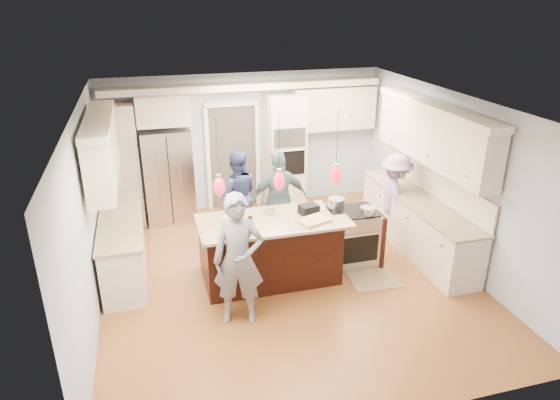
{
  "coord_description": "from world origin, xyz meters",
  "views": [
    {
      "loc": [
        -1.89,
        -6.47,
        4.1
      ],
      "look_at": [
        0.0,
        0.35,
        1.15
      ],
      "focal_mm": 32.0,
      "sensor_mm": 36.0,
      "label": 1
    }
  ],
  "objects_px": {
    "island_range": "(353,237)",
    "person_bar_end": "(239,260)",
    "kitchen_island": "(269,249)",
    "person_far_left": "(237,195)",
    "refrigerator": "(169,176)"
  },
  "relations": [
    {
      "from": "island_range",
      "to": "person_bar_end",
      "type": "distance_m",
      "value": 2.35
    },
    {
      "from": "kitchen_island",
      "to": "person_far_left",
      "type": "relative_size",
      "value": 1.31
    },
    {
      "from": "island_range",
      "to": "person_bar_end",
      "type": "height_order",
      "value": "person_bar_end"
    },
    {
      "from": "kitchen_island",
      "to": "person_far_left",
      "type": "distance_m",
      "value": 1.57
    },
    {
      "from": "refrigerator",
      "to": "person_bar_end",
      "type": "xyz_separation_m",
      "value": [
        0.65,
        -3.53,
        0.01
      ]
    },
    {
      "from": "island_range",
      "to": "person_bar_end",
      "type": "xyz_separation_m",
      "value": [
        -2.06,
        -1.03,
        0.45
      ]
    },
    {
      "from": "person_bar_end",
      "to": "kitchen_island",
      "type": "bearing_deg",
      "value": 69.72
    },
    {
      "from": "person_bar_end",
      "to": "person_far_left",
      "type": "relative_size",
      "value": 1.13
    },
    {
      "from": "person_bar_end",
      "to": "person_far_left",
      "type": "bearing_deg",
      "value": 93.52
    },
    {
      "from": "refrigerator",
      "to": "kitchen_island",
      "type": "height_order",
      "value": "refrigerator"
    },
    {
      "from": "kitchen_island",
      "to": "person_bar_end",
      "type": "xyz_separation_m",
      "value": [
        -0.65,
        -0.96,
        0.42
      ]
    },
    {
      "from": "kitchen_island",
      "to": "island_range",
      "type": "bearing_deg",
      "value": 3.11
    },
    {
      "from": "person_bar_end",
      "to": "refrigerator",
      "type": "bearing_deg",
      "value": 114.44
    },
    {
      "from": "kitchen_island",
      "to": "person_far_left",
      "type": "bearing_deg",
      "value": 97.21
    },
    {
      "from": "person_far_left",
      "to": "island_range",
      "type": "bearing_deg",
      "value": 148.84
    }
  ]
}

